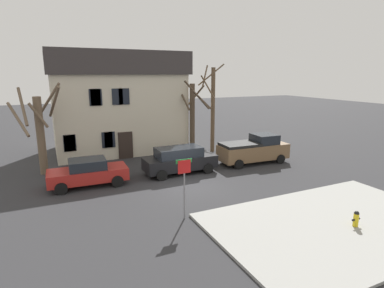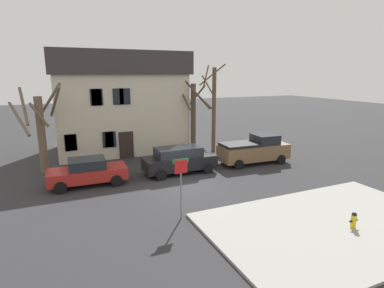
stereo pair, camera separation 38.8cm
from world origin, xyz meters
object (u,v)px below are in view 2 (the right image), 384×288
Objects in this scene: fire_hydrant at (354,220)px; building_main at (119,101)px; tree_bare_far at (213,107)px; street_sign_pole at (181,178)px; tree_bare_near at (41,129)px; tree_bare_mid at (194,115)px; car_red_sedan at (88,172)px; pickup_truck_brown at (254,150)px; car_black_wagon at (179,160)px.

building_main is at bearing 107.77° from fire_hydrant.
street_sign_pole is (-7.20, -10.68, -1.81)m from tree_bare_far.
tree_bare_near is 2.10× the size of street_sign_pole.
tree_bare_mid is 10.41m from car_red_sedan.
pickup_truck_brown is 10.44m from fire_hydrant.
street_sign_pole is (-0.25, -14.68, -2.22)m from building_main.
building_main reaches higher than fire_hydrant.
building_main reaches higher than car_red_sedan.
car_red_sedan is at bearing 118.15° from street_sign_pole.
car_red_sedan is 11.72m from pickup_truck_brown.
tree_bare_near is at bearing 123.65° from car_red_sedan.
street_sign_pole is at bearing -90.97° from building_main.
tree_bare_near is 11.56m from street_sign_pole.
fire_hydrant is at bearing -69.58° from car_black_wagon.
car_red_sedan is 14.11m from fire_hydrant.
building_main reaches higher than car_black_wagon.
car_black_wagon is (-4.80, -4.39, -2.86)m from tree_bare_far.
street_sign_pole is (-6.22, 3.95, 1.49)m from fire_hydrant.
fire_hydrant is at bearing -87.61° from tree_bare_mid.
building_main is 19.91m from fire_hydrant.
street_sign_pole is (-8.32, -6.25, 0.96)m from pickup_truck_brown.
pickup_truck_brown is at bearing 78.38° from fire_hydrant.
tree_bare_near is 9.22m from car_black_wagon.
street_sign_pole reaches higher than fire_hydrant.
car_red_sedan is at bearing 133.01° from fire_hydrant.
car_black_wagon is (2.16, -8.39, -3.27)m from building_main.
building_main is 3.84× the size of street_sign_pole.
tree_bare_near is 8.54× the size of fire_hydrant.
pickup_truck_brown is 1.87× the size of street_sign_pole.
tree_bare_far is at bearing 3.21° from tree_bare_near.
building_main is 14.85m from street_sign_pole.
car_black_wagon is at bearing -123.77° from tree_bare_mid.
pickup_truck_brown is at bearing -14.68° from tree_bare_near.
tree_bare_near is 1.12× the size of pickup_truck_brown.
street_sign_pole is (-2.41, -6.29, 1.05)m from car_black_wagon.
tree_bare_far is (1.61, -0.37, 0.62)m from tree_bare_mid.
tree_bare_far is 10.54× the size of fire_hydrant.
car_red_sedan is at bearing -113.70° from building_main.
car_red_sedan is (2.39, -3.59, -2.17)m from tree_bare_near.
street_sign_pole is (5.79, -9.95, -1.01)m from tree_bare_near.
tree_bare_far is 13.01m from street_sign_pole.
tree_bare_near is 4.83m from car_red_sedan.
tree_bare_near is 11.44m from tree_bare_mid.
tree_bare_far reaches higher than pickup_truck_brown.
pickup_truck_brown reaches higher than car_black_wagon.
car_red_sedan is at bearing -56.35° from tree_bare_near.
tree_bare_far reaches higher than tree_bare_mid.
tree_bare_mid is (5.34, -3.62, -1.04)m from building_main.
building_main is at bearing 66.30° from car_red_sedan.
tree_bare_mid is 15.26m from fire_hydrant.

